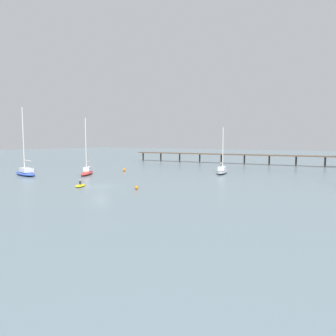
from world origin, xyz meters
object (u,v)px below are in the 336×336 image
at_px(sailboat_gray, 222,170).
at_px(pier, 271,153).
at_px(sailboat_blue, 26,172).
at_px(mooring_buoy_inner, 136,188).
at_px(sailboat_red, 87,171).
at_px(dinghy_yellow, 80,185).
at_px(mooring_buoy_far, 124,170).

bearing_deg(sailboat_gray, pier, 83.93).
bearing_deg(sailboat_blue, mooring_buoy_inner, -3.44).
bearing_deg(sailboat_red, mooring_buoy_inner, -24.59).
distance_m(sailboat_blue, dinghy_yellow, 22.77).
xyz_separation_m(sailboat_blue, mooring_buoy_inner, (31.77, -1.91, -0.48)).
xyz_separation_m(sailboat_red, mooring_buoy_far, (2.05, 9.73, -0.44)).
xyz_separation_m(sailboat_gray, dinghy_yellow, (-11.24, -31.00, -0.49)).
height_order(sailboat_gray, mooring_buoy_far, sailboat_gray).
height_order(sailboat_blue, sailboat_gray, sailboat_blue).
relative_size(sailboat_blue, sailboat_red, 1.18).
height_order(sailboat_red, dinghy_yellow, sailboat_red).
bearing_deg(sailboat_red, sailboat_blue, -141.18).
relative_size(pier, mooring_buoy_inner, 115.68).
bearing_deg(sailboat_gray, sailboat_blue, -141.77).
height_order(sailboat_gray, sailboat_red, sailboat_red).
relative_size(sailboat_blue, mooring_buoy_inner, 24.07).
height_order(sailboat_blue, mooring_buoy_far, sailboat_blue).
bearing_deg(mooring_buoy_far, mooring_buoy_inner, -44.96).
bearing_deg(mooring_buoy_far, sailboat_red, -101.87).
relative_size(pier, mooring_buoy_far, 95.91).
distance_m(mooring_buoy_inner, mooring_buoy_far, 27.87).
bearing_deg(sailboat_blue, dinghy_yellow, -11.61).
bearing_deg(dinghy_yellow, sailboat_blue, 168.39).
relative_size(sailboat_gray, dinghy_yellow, 3.22).
xyz_separation_m(sailboat_blue, mooring_buoy_far, (12.05, 17.78, -0.42)).
bearing_deg(pier, mooring_buoy_inner, -94.84).
bearing_deg(dinghy_yellow, sailboat_gray, 70.08).
xyz_separation_m(sailboat_gray, sailboat_red, (-23.53, -18.37, 0.10)).
bearing_deg(mooring_buoy_far, sailboat_gray, 21.91).
bearing_deg(sailboat_blue, mooring_buoy_far, 55.87).
height_order(sailboat_gray, dinghy_yellow, sailboat_gray).
bearing_deg(sailboat_blue, pier, 56.59).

